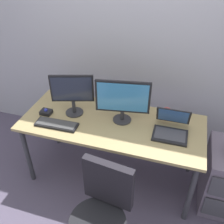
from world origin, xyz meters
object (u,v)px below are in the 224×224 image
Objects in this scene: trackball_mouse at (46,112)px; office_chair at (101,221)px; coffee_mug at (167,114)px; monitor_main at (123,99)px; laptop at (171,128)px; monitor_side at (72,92)px; keyboard at (57,124)px.

office_chair is at bearing -42.05° from trackball_mouse.
trackball_mouse is at bearing -166.22° from coffee_mug.
laptop is at bearing -5.85° from monitor_main.
trackball_mouse is (-0.27, -0.10, -0.23)m from monitor_side.
monitor_main is 5.07× the size of coffee_mug.
laptop is at bearing -72.44° from coffee_mug.
coffee_mug is (0.99, 0.43, 0.04)m from keyboard.
office_chair is at bearing -43.38° from keyboard.
keyboard is 4.13× the size of coffee_mug.
office_chair reaches higher than keyboard.
trackball_mouse is (-1.24, -0.07, -0.03)m from laptop.
office_chair is 1.16m from coffee_mug.
coffee_mug is at bearing 23.45° from keyboard.
monitor_side is at bearing 19.77° from trackball_mouse.
monitor_main is 0.67m from keyboard.
monitor_side is 0.95m from coffee_mug.
office_chair is 1.06m from monitor_main.
trackball_mouse is at bearing -160.23° from monitor_side.
monitor_side is 3.90× the size of trackball_mouse.
laptop reaches higher than keyboard.
coffee_mug is at bearing 11.94° from monitor_side.
trackball_mouse is 1.21m from coffee_mug.
laptop is (0.97, -0.02, -0.20)m from monitor_side.
trackball_mouse is at bearing 137.95° from office_chair.
keyboard is (-0.58, -0.26, -0.23)m from monitor_main.
office_chair reaches higher than trackball_mouse.
trackball_mouse is at bearing -170.99° from monitor_main.
keyboard is at bearing -36.88° from trackball_mouse.
keyboard is 1.07m from coffee_mug.
monitor_side is 0.99m from laptop.
laptop is 0.23m from coffee_mug.
office_chair is 1.19m from trackball_mouse.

